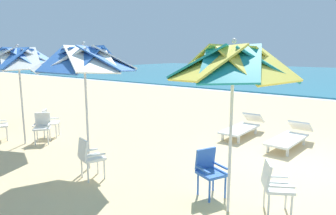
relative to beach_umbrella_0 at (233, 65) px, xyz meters
name	(u,v)px	position (x,y,z in m)	size (l,w,h in m)	color
ground_plane	(303,168)	(0.44, 2.79, -2.42)	(80.00, 80.00, 0.00)	beige
beach_umbrella_0	(233,65)	(0.00, 0.00, 0.00)	(2.07, 2.07, 2.81)	silver
plastic_chair_0	(274,184)	(0.60, 0.40, -1.92)	(0.62, 0.61, 0.87)	white
plastic_chair_1	(210,169)	(-0.56, 0.33, -1.92)	(0.60, 0.58, 0.87)	blue
beach_umbrella_1	(84,60)	(-3.40, -0.18, 0.02)	(2.27, 2.27, 2.82)	silver
plastic_chair_2	(89,156)	(-2.89, -0.55, -1.92)	(0.55, 0.57, 0.87)	white
beach_umbrella_2	(18,59)	(-6.40, -0.10, -0.01)	(2.33, 2.33, 2.81)	silver
plastic_chair_3	(49,121)	(-6.51, 0.74, -1.92)	(0.63, 0.63, 0.87)	white
plastic_chair_4	(42,126)	(-6.10, 0.29, -1.92)	(0.63, 0.63, 0.87)	white
sun_lounger_1	(290,137)	(-0.32, 4.27, -2.14)	(0.73, 2.17, 0.62)	white
sun_lounger_2	(243,127)	(-1.85, 4.57, -2.14)	(0.66, 2.15, 0.62)	white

